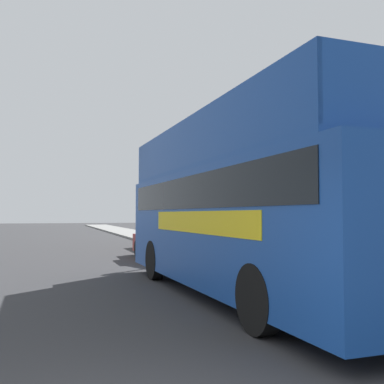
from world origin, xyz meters
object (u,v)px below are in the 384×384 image
Objects in this scene: parked_car_ahead_of_bus at (164,242)px; lamp_post_second at (209,171)px; lamp_post_nearest at (328,149)px; tour_bus at (238,215)px.

lamp_post_second is (1.80, -0.55, 2.97)m from parked_car_ahead_of_bus.
tour_bus is at bearing 169.69° from lamp_post_nearest.
lamp_post_nearest is at bearing -90.89° from lamp_post_second.
lamp_post_nearest is (2.17, -0.39, 1.56)m from tour_bus.
lamp_post_nearest is at bearing -79.61° from parked_car_ahead_of_bus.
parked_car_ahead_of_bus is at bearing 100.21° from lamp_post_nearest.
tour_bus is 8.92m from parked_car_ahead_of_bus.
parked_car_ahead_of_bus is (0.51, 8.83, -1.12)m from tour_bus.
lamp_post_nearest reaches higher than tour_bus.
lamp_post_second is (2.30, 8.28, 1.86)m from tour_bus.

